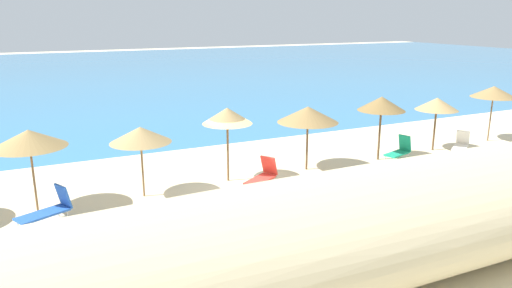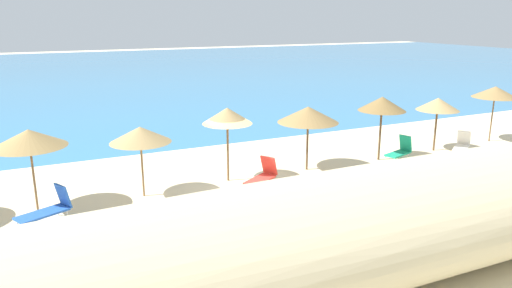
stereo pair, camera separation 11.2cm
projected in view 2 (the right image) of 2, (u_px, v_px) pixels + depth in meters
The scene contains 15 objects.
ground_plane at pixel (243, 185), 18.60m from camera, with size 160.00×160.00×0.00m, color beige.
sea_water at pixel (97, 73), 54.37m from camera, with size 160.00×69.89×0.01m, color teal.
dune_ridge at pixel (441, 209), 12.80m from camera, with size 47.42×4.21×2.75m, color beige.
beach_umbrella_2 at pixel (29, 138), 15.61m from camera, with size 2.37×2.37×2.79m.
beach_umbrella_3 at pixel (140, 135), 16.92m from camera, with size 2.17×2.17×2.58m.
beach_umbrella_4 at pixel (227, 116), 18.48m from camera, with size 1.94×1.94×2.94m.
beach_umbrella_5 at pixel (308, 115), 19.89m from camera, with size 2.55×2.55×2.72m.
beach_umbrella_6 at pixel (382, 104), 21.24m from camera, with size 2.11×2.11×2.89m.
beach_umbrella_7 at pixel (438, 104), 22.83m from camera, with size 2.01×2.01×2.58m.
beach_umbrella_8 at pixel (495, 92), 24.47m from camera, with size 2.24×2.24×2.87m.
lounge_chair_0 at pixel (263, 175), 18.34m from camera, with size 1.63×1.35×1.12m.
lounge_chair_1 at pixel (400, 150), 21.67m from camera, with size 1.51×0.97×1.11m.
lounge_chair_2 at pixel (48, 208), 15.13m from camera, with size 1.75×1.29×1.14m.
lounge_chair_3 at pixel (462, 145), 22.89m from camera, with size 1.61×1.36×1.00m.
beach_ball at pixel (309, 191), 17.41m from camera, with size 0.39×0.39×0.39m, color blue.
Camera 2 is at (-7.03, -16.09, 6.36)m, focal length 33.79 mm.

